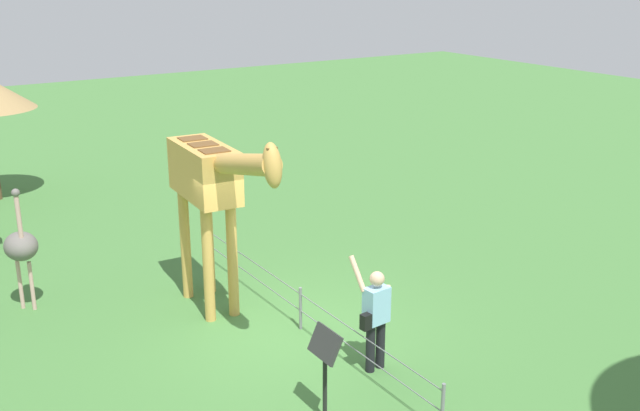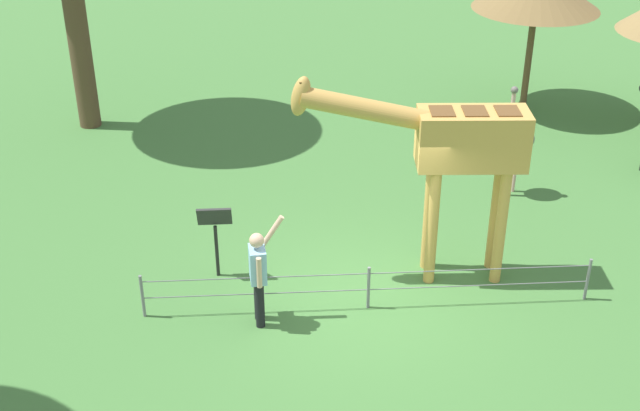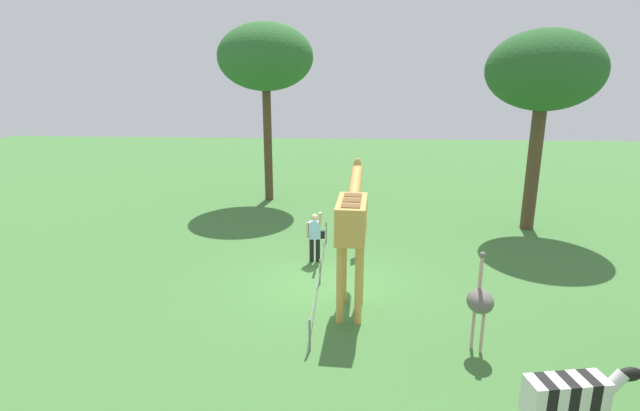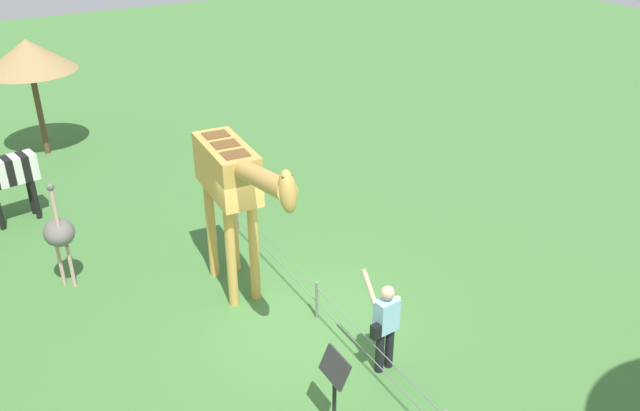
{
  "view_description": "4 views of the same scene",
  "coord_description": "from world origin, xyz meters",
  "px_view_note": "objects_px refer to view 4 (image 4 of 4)",
  "views": [
    {
      "loc": [
        9.65,
        -5.57,
        5.82
      ],
      "look_at": [
        -0.17,
        0.73,
        2.03
      ],
      "focal_mm": 42.09,
      "sensor_mm": 36.0,
      "label": 1
    },
    {
      "loc": [
        1.47,
        10.98,
        7.81
      ],
      "look_at": [
        0.74,
        -0.05,
        1.71
      ],
      "focal_mm": 46.95,
      "sensor_mm": 36.0,
      "label": 2
    },
    {
      "loc": [
        -13.16,
        -0.6,
        6.01
      ],
      "look_at": [
        0.31,
        0.25,
        2.25
      ],
      "focal_mm": 28.02,
      "sensor_mm": 36.0,
      "label": 3
    },
    {
      "loc": [
        8.36,
        -4.51,
        7.26
      ],
      "look_at": [
        -0.35,
        0.51,
        2.04
      ],
      "focal_mm": 37.12,
      "sensor_mm": 36.0,
      "label": 4
    }
  ],
  "objects_px": {
    "giraffe": "(233,183)",
    "ostrich": "(59,233)",
    "info_sign": "(335,377)",
    "visitor": "(385,323)",
    "zebra": "(5,175)",
    "shade_hut_near": "(28,56)"
  },
  "relations": [
    {
      "from": "shade_hut_near",
      "to": "info_sign",
      "type": "xyz_separation_m",
      "value": [
        12.79,
        1.73,
        -1.8
      ]
    },
    {
      "from": "info_sign",
      "to": "giraffe",
      "type": "bearing_deg",
      "value": 177.05
    },
    {
      "from": "visitor",
      "to": "shade_hut_near",
      "type": "xyz_separation_m",
      "value": [
        -12.09,
        -3.07,
        1.85
      ]
    },
    {
      "from": "zebra",
      "to": "ostrich",
      "type": "relative_size",
      "value": 0.81
    },
    {
      "from": "visitor",
      "to": "ostrich",
      "type": "relative_size",
      "value": 0.78
    },
    {
      "from": "info_sign",
      "to": "shade_hut_near",
      "type": "bearing_deg",
      "value": -172.3
    },
    {
      "from": "giraffe",
      "to": "ostrich",
      "type": "distance_m",
      "value": 3.53
    },
    {
      "from": "visitor",
      "to": "info_sign",
      "type": "height_order",
      "value": "visitor"
    },
    {
      "from": "shade_hut_near",
      "to": "giraffe",
      "type": "bearing_deg",
      "value": 12.02
    },
    {
      "from": "giraffe",
      "to": "ostrich",
      "type": "relative_size",
      "value": 1.65
    },
    {
      "from": "zebra",
      "to": "info_sign",
      "type": "bearing_deg",
      "value": 19.12
    },
    {
      "from": "visitor",
      "to": "zebra",
      "type": "bearing_deg",
      "value": -151.66
    },
    {
      "from": "zebra",
      "to": "ostrich",
      "type": "xyz_separation_m",
      "value": [
        3.25,
        0.53,
        0.01
      ]
    },
    {
      "from": "ostrich",
      "to": "shade_hut_near",
      "type": "bearing_deg",
      "value": 173.36
    },
    {
      "from": "ostrich",
      "to": "shade_hut_near",
      "type": "height_order",
      "value": "shade_hut_near"
    },
    {
      "from": "visitor",
      "to": "info_sign",
      "type": "relative_size",
      "value": 1.34
    },
    {
      "from": "zebra",
      "to": "info_sign",
      "type": "distance_m",
      "value": 9.43
    },
    {
      "from": "giraffe",
      "to": "zebra",
      "type": "xyz_separation_m",
      "value": [
        -5.15,
        -3.28,
        -1.17
      ]
    },
    {
      "from": "visitor",
      "to": "shade_hut_near",
      "type": "height_order",
      "value": "shade_hut_near"
    },
    {
      "from": "giraffe",
      "to": "visitor",
      "type": "distance_m",
      "value": 3.57
    },
    {
      "from": "zebra",
      "to": "ostrich",
      "type": "distance_m",
      "value": 3.3
    },
    {
      "from": "ostrich",
      "to": "giraffe",
      "type": "bearing_deg",
      "value": 55.47
    }
  ]
}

